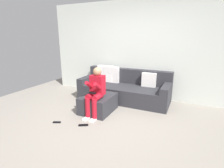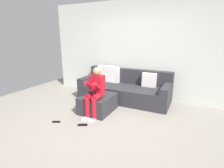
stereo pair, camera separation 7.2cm
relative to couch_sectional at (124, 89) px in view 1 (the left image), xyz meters
name	(u,v)px [view 1 (the left image)]	position (x,y,z in m)	size (l,w,h in m)	color
ground_plane	(101,126)	(0.14, -1.62, -0.30)	(6.88, 6.88, 0.00)	gray
wall_back	(136,50)	(0.14, 0.45, 1.02)	(5.29, 0.10, 2.64)	silver
couch_sectional	(124,89)	(0.00, 0.00, 0.00)	(2.41, 0.94, 0.88)	#2D2D33
ottoman	(98,103)	(-0.25, -1.02, -0.11)	(0.66, 0.80, 0.39)	#2D2D33
person_seated	(95,91)	(-0.20, -1.22, 0.26)	(0.30, 0.56, 1.06)	red
remote_near_ottoman	(83,125)	(-0.18, -1.74, -0.29)	(0.19, 0.06, 0.02)	black
remote_by_storage_bin	(57,122)	(-0.73, -1.87, -0.29)	(0.16, 0.04, 0.02)	black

